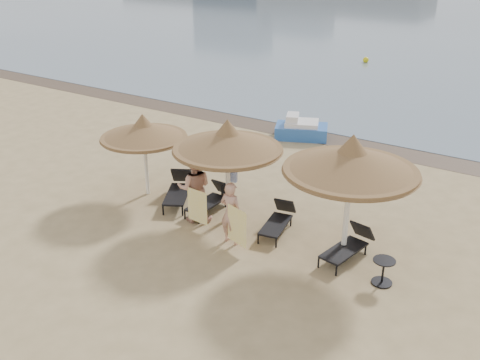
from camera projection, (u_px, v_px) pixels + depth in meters
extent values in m
plane|color=tan|center=(207.00, 243.00, 14.30)|extent=(160.00, 160.00, 0.00)
cube|color=brown|center=(345.00, 142.00, 21.49)|extent=(200.00, 1.60, 0.01)
cylinder|color=white|center=(146.00, 166.00, 16.69)|extent=(0.11, 0.11, 1.93)
cone|color=olive|center=(143.00, 130.00, 16.22)|extent=(2.67, 2.67, 0.51)
cone|color=olive|center=(143.00, 120.00, 16.09)|extent=(0.64, 0.64, 0.41)
cylinder|color=olive|center=(144.00, 137.00, 16.31)|extent=(2.62, 2.62, 0.09)
cylinder|color=white|center=(228.00, 185.00, 15.04)|extent=(0.13, 0.13, 2.22)
cone|color=olive|center=(228.00, 140.00, 14.49)|extent=(3.06, 3.06, 0.58)
cone|color=olive|center=(227.00, 128.00, 14.35)|extent=(0.74, 0.74, 0.47)
cylinder|color=olive|center=(228.00, 149.00, 14.61)|extent=(3.00, 3.00, 0.11)
cylinder|color=white|center=(347.00, 214.00, 13.25)|extent=(0.14, 0.14, 2.39)
cone|color=olive|center=(352.00, 159.00, 12.66)|extent=(3.31, 3.31, 0.63)
cone|color=olive|center=(353.00, 145.00, 12.51)|extent=(0.80, 0.80, 0.51)
cylinder|color=olive|center=(350.00, 171.00, 12.78)|extent=(3.24, 3.24, 0.11)
cylinder|color=black|center=(163.00, 211.00, 15.68)|extent=(0.05, 0.05, 0.29)
cylinder|color=black|center=(182.00, 211.00, 15.64)|extent=(0.05, 0.05, 0.29)
cylinder|color=black|center=(172.00, 190.00, 16.99)|extent=(0.05, 0.05, 0.29)
cylinder|color=black|center=(190.00, 191.00, 16.95)|extent=(0.05, 0.05, 0.29)
cube|color=black|center=(177.00, 194.00, 16.29)|extent=(1.30, 1.65, 0.06)
cube|color=black|center=(182.00, 175.00, 17.01)|extent=(0.77, 0.69, 0.58)
cylinder|color=black|center=(185.00, 215.00, 15.46)|extent=(0.05, 0.05, 0.26)
cylinder|color=black|center=(199.00, 220.00, 15.20)|extent=(0.05, 0.05, 0.26)
cylinder|color=black|center=(212.00, 199.00, 16.44)|extent=(0.05, 0.05, 0.26)
cylinder|color=black|center=(225.00, 203.00, 16.17)|extent=(0.05, 0.05, 0.26)
cube|color=black|center=(206.00, 204.00, 15.79)|extent=(0.60, 1.40, 0.06)
cube|color=black|center=(222.00, 187.00, 16.31)|extent=(0.58, 0.40, 0.52)
cylinder|color=black|center=(258.00, 240.00, 14.20)|extent=(0.05, 0.05, 0.25)
cylinder|color=black|center=(276.00, 243.00, 14.02)|extent=(0.05, 0.05, 0.25)
cylinder|color=black|center=(274.00, 219.00, 15.26)|extent=(0.05, 0.05, 0.25)
cylinder|color=black|center=(291.00, 222.00, 15.09)|extent=(0.05, 0.05, 0.25)
cube|color=black|center=(276.00, 225.00, 14.62)|extent=(0.80, 1.43, 0.05)
cube|color=black|center=(285.00, 206.00, 15.20)|extent=(0.62, 0.48, 0.51)
cylinder|color=black|center=(318.00, 263.00, 13.16)|extent=(0.05, 0.05, 0.26)
cylinder|color=black|center=(336.00, 271.00, 12.83)|extent=(0.05, 0.05, 0.26)
cylinder|color=black|center=(348.00, 243.00, 14.03)|extent=(0.05, 0.05, 0.26)
cylinder|color=black|center=(365.00, 250.00, 13.70)|extent=(0.05, 0.05, 0.26)
cube|color=black|center=(344.00, 250.00, 13.39)|extent=(0.83, 1.49, 0.06)
cube|color=black|center=(362.00, 231.00, 13.85)|extent=(0.64, 0.50, 0.53)
cylinder|color=black|center=(382.00, 282.00, 12.60)|extent=(0.49, 0.49, 0.04)
cylinder|color=black|center=(383.00, 272.00, 12.48)|extent=(0.05, 0.05, 0.60)
cylinder|color=black|center=(384.00, 261.00, 12.35)|extent=(0.53, 0.53, 0.03)
imported|color=tan|center=(194.00, 183.00, 14.99)|extent=(1.29, 1.18, 2.35)
imported|color=tan|center=(231.00, 208.00, 13.91)|extent=(0.95, 0.62, 2.04)
cube|color=yellow|center=(197.00, 206.00, 14.75)|extent=(0.71, 0.08, 0.99)
cube|color=yellow|center=(237.00, 226.00, 13.67)|extent=(0.71, 0.23, 1.03)
cube|color=white|center=(232.00, 175.00, 15.08)|extent=(0.33, 0.15, 0.41)
cube|color=black|center=(225.00, 191.00, 14.97)|extent=(0.22, 0.12, 0.29)
cube|color=#2A5FB5|center=(301.00, 131.00, 21.86)|extent=(2.41, 1.96, 0.52)
cube|color=white|center=(302.00, 124.00, 21.73)|extent=(1.63, 1.48, 0.24)
cube|color=white|center=(293.00, 118.00, 21.69)|extent=(0.77, 0.97, 0.33)
sphere|color=yellow|center=(366.00, 60.00, 35.41)|extent=(0.39, 0.39, 0.39)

